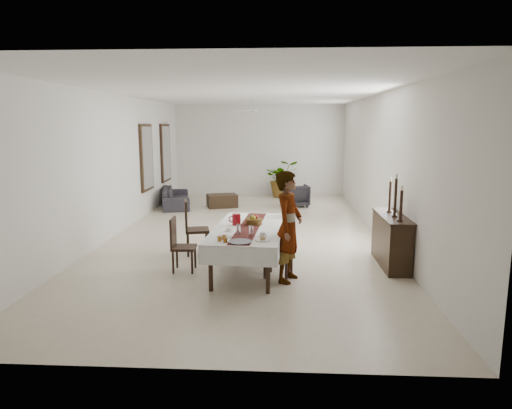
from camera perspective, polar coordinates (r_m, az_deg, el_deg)
The scene contains 87 objects.
floor at distance 10.66m, azimuth -1.17°, elevation -3.65°, with size 6.00×12.00×0.00m, color beige.
ceiling at distance 10.39m, azimuth -1.24°, elevation 13.78°, with size 6.00×12.00×0.02m, color white.
wall_back at distance 16.38m, azimuth 0.41°, elevation 6.80°, with size 6.00×0.02×3.20m, color silver.
wall_front at distance 4.50m, azimuth -7.06°, elevation -1.83°, with size 6.00×0.02×3.20m, color silver.
wall_left at distance 11.05m, azimuth -16.98°, elevation 4.81°, with size 0.02×12.00×3.20m, color silver.
wall_right at distance 10.60m, azimuth 15.23°, elevation 4.70°, with size 0.02×12.00×3.20m, color silver.
dining_table_top at distance 7.92m, azimuth -0.85°, elevation -3.10°, with size 0.99×2.39×0.05m, color black.
table_leg_fl at distance 7.02m, azimuth -5.68°, elevation -8.04°, with size 0.07×0.07×0.70m, color black.
table_leg_fr at distance 6.89m, azimuth 1.51°, elevation -8.35°, with size 0.07×0.07×0.70m, color black.
table_leg_bl at distance 9.16m, azimuth -2.60°, elevation -3.70°, with size 0.07×0.07×0.70m, color black.
table_leg_br at distance 9.06m, azimuth 2.88°, elevation -3.85°, with size 0.07×0.07×0.70m, color black.
tablecloth_top at distance 7.92m, azimuth -0.85°, elevation -2.89°, with size 1.17×2.56×0.01m, color white.
tablecloth_drape_left at distance 8.05m, azimuth -4.96°, elevation -3.77°, with size 0.01×2.56×0.30m, color white.
tablecloth_drape_right at distance 7.89m, azimuth 3.35°, elevation -4.02°, with size 0.01×2.56×0.30m, color silver.
tablecloth_drape_near at distance 6.73m, azimuth -2.33°, elevation -6.50°, with size 1.17×0.01×0.30m, color silver.
tablecloth_drape_far at distance 9.18m, azimuth 0.23°, elevation -2.00°, with size 1.17×0.01×0.30m, color white.
table_runner at distance 7.91m, azimuth -0.85°, elevation -2.83°, with size 0.35×2.49×0.00m, color maroon.
red_pitcher at distance 8.07m, azimuth -2.46°, elevation -1.88°, with size 0.15×0.15×0.20m, color maroon.
pitcher_handle at distance 8.09m, azimuth -3.05°, elevation -1.86°, with size 0.12×0.12×0.02m, color maroon.
wine_glass_near at distance 7.26m, azimuth -0.61°, elevation -3.35°, with size 0.07×0.07×0.17m, color silver.
wine_glass_mid at distance 7.38m, azimuth -2.19°, elevation -3.12°, with size 0.07×0.07×0.17m, color white.
teacup_right at distance 7.30m, azimuth 0.84°, elevation -3.72°, with size 0.09×0.09×0.06m, color silver.
saucer_right at distance 7.30m, azimuth 0.84°, elevation -3.90°, with size 0.15×0.15×0.01m, color white.
teacup_left at distance 7.62m, azimuth -3.43°, elevation -3.14°, with size 0.09×0.09×0.06m, color white.
saucer_left at distance 7.62m, azimuth -3.43°, elevation -3.32°, with size 0.15×0.15×0.01m, color white.
plate_near_right at distance 7.01m, azimuth 0.82°, elevation -4.48°, with size 0.24×0.24×0.01m, color white.
bread_near_right at distance 7.00m, azimuth 0.82°, elevation -4.26°, with size 0.09×0.09×0.09m, color tan.
plate_near_left at distance 7.24m, azimuth -4.00°, elevation -4.02°, with size 0.24×0.24×0.01m, color silver.
plate_far_left at distance 8.49m, azimuth -2.48°, elevation -1.92°, with size 0.24×0.24×0.01m, color white.
serving_tray at distance 6.91m, azimuth -2.03°, elevation -4.68°, with size 0.36×0.36×0.02m, color #3D3D42.
jam_jar_a at distance 6.91m, azimuth -3.86°, elevation -4.46°, with size 0.06×0.06×0.07m, color brown.
jam_jar_b at distance 6.99m, azimuth -4.58°, elevation -4.31°, with size 0.06×0.06×0.07m, color #8E5614.
jam_jar_c at distance 7.07m, azimuth -4.02°, elevation -4.12°, with size 0.06×0.06×0.07m, color #8A5014.
fruit_basket at distance 8.14m, azimuth -0.27°, elevation -2.13°, with size 0.30×0.30×0.10m, color brown.
fruit_red at distance 8.14m, azimuth -0.04°, elevation -1.59°, with size 0.09×0.09×0.09m, color maroon.
fruit_green at distance 8.16m, azimuth -0.52°, elevation -1.57°, with size 0.08×0.08×0.08m, color #517122.
fruit_yellow at distance 8.07m, azimuth -0.31°, elevation -1.69°, with size 0.08×0.08×0.08m, color gold.
chair_right_near_seat at distance 7.61m, azimuth 2.83°, elevation -5.63°, with size 0.45×0.45×0.05m, color black.
chair_right_near_leg_fl at distance 7.47m, azimuth 3.81°, elevation -7.92°, with size 0.04×0.04×0.44m, color black.
chair_right_near_leg_fr at distance 7.81m, azimuth 4.47°, elevation -7.13°, with size 0.04×0.04×0.44m, color black.
chair_right_near_leg_bl at distance 7.56m, azimuth 1.10°, elevation -7.68°, with size 0.04×0.04×0.44m, color black.
chair_right_near_leg_br at distance 7.90m, azimuth 1.86°, elevation -6.91°, with size 0.04×0.04×0.44m, color black.
chair_right_near_back at distance 7.49m, azimuth 4.35°, elevation -3.50°, with size 0.45×0.04×0.57m, color black.
chair_right_far_seat at distance 8.96m, azimuth 2.41°, elevation -3.31°, with size 0.44×0.44×0.05m, color black.
chair_right_far_leg_fl at distance 8.82m, azimuth 3.39°, elevation -5.14°, with size 0.04×0.04×0.43m, color black.
chair_right_far_leg_fr at distance 9.16m, azimuth 3.66°, elevation -4.56°, with size 0.04×0.04×0.43m, color black.
chair_right_far_leg_bl at distance 8.87m, azimuth 1.10°, elevation -5.04°, with size 0.04×0.04×0.43m, color black.
chair_right_far_leg_br at distance 9.21m, azimuth 1.46°, elevation -4.47°, with size 0.04×0.04×0.43m, color black.
chair_right_far_back at distance 8.87m, azimuth 3.69°, elevation -1.50°, with size 0.44×0.04×0.55m, color black.
chair_left_near_seat at distance 8.00m, azimuth -8.99°, elevation -5.35°, with size 0.40×0.40×0.05m, color black.
chair_left_near_leg_fl at distance 8.25m, azimuth -9.85°, elevation -6.49°, with size 0.04×0.04×0.39m, color black.
chair_left_near_leg_fr at distance 7.94m, azimuth -10.33°, elevation -7.15°, with size 0.04×0.04×0.39m, color black.
chair_left_near_leg_bl at distance 8.19m, azimuth -7.61°, elevation -6.55°, with size 0.04×0.04×0.39m, color black.
chair_left_near_leg_br at distance 7.88m, azimuth -8.00°, elevation -7.22°, with size 0.04×0.04×0.39m, color black.
chair_left_near_back at distance 7.97m, azimuth -10.32°, elevation -3.44°, with size 0.40×0.04×0.51m, color black.
chair_left_far_seat at distance 9.00m, azimuth -7.37°, elevation -3.20°, with size 0.45×0.45×0.05m, color black.
chair_left_far_leg_fl at distance 9.23m, azimuth -8.54°, elevation -4.49°, with size 0.05×0.05×0.45m, color black.
chair_left_far_leg_fr at distance 8.87m, azimuth -8.49°, elevation -5.08°, with size 0.05×0.05×0.45m, color black.
chair_left_far_leg_bl at distance 9.24m, azimuth -6.23°, elevation -4.41°, with size 0.05×0.05×0.45m, color black.
chair_left_far_leg_br at distance 8.89m, azimuth -6.09°, elevation -5.00°, with size 0.05×0.05×0.45m, color black.
chair_left_far_back at distance 8.93m, azimuth -8.74°, elevation -1.30°, with size 0.45×0.04×0.58m, color black.
woman at distance 7.33m, azimuth 4.06°, elevation -2.79°, with size 0.65×0.43×1.79m, color gray.
sideboard_body at distance 8.58m, azimuth 16.52°, elevation -4.40°, with size 0.40×1.48×0.89m, color black.
sideboard_top at distance 8.48m, azimuth 16.68°, elevation -1.38°, with size 0.44×1.54×0.03m, color black.
candlestick_near_base at distance 7.95m, azimuth 17.59°, elevation -1.94°, with size 0.10×0.10×0.03m, color black.
candlestick_near_shaft at distance 7.91m, azimuth 17.69°, elevation -0.08°, with size 0.05×0.05×0.49m, color black.
candlestick_near_candle at distance 7.86m, azimuth 17.80°, elevation 1.98°, with size 0.04×0.04×0.08m, color beige.
candlestick_mid_base at distance 8.33m, azimuth 16.92°, elevation -1.38°, with size 0.10×0.10×0.03m, color black.
candlestick_mid_shaft at distance 8.27m, azimuth 17.04°, elevation 0.90°, with size 0.05×0.05×0.64m, color black.
candlestick_mid_candle at distance 8.23m, azimuth 17.17°, elevation 3.39°, with size 0.04×0.04×0.08m, color beige.
candlestick_far_base at distance 8.71m, azimuth 16.32°, elevation -0.87°, with size 0.10×0.10×0.03m, color black.
candlestick_far_shaft at distance 8.66m, azimuth 16.41°, elevation 0.99°, with size 0.05×0.05×0.54m, color black.
candlestick_far_candle at distance 8.62m, azimuth 16.51°, elevation 3.04°, with size 0.04×0.04×0.08m, color white.
sofa at distance 14.31m, azimuth -9.98°, elevation 0.91°, with size 2.01×0.79×0.59m, color #2C292F.
armchair at distance 14.18m, azimuth 5.04°, elevation 1.13°, with size 0.72×0.75×0.68m, color #242226.
coffee_table at distance 14.03m, azimuth -4.26°, elevation 0.47°, with size 0.89×0.59×0.40m, color black.
potted_plant at distance 15.97m, azimuth 3.32°, elevation 3.26°, with size 1.16×1.01×1.29m, color #2C6227.
mirror_frame_near at distance 13.11m, azimuth -13.52°, elevation 5.72°, with size 0.06×1.05×1.85m, color black.
mirror_glass_near at distance 13.10m, azimuth -13.37°, elevation 5.73°, with size 0.01×0.90×1.70m, color white.
mirror_frame_far at distance 15.13m, azimuth -11.25°, elevation 6.34°, with size 0.06×1.05×1.85m, color black.
mirror_glass_far at distance 15.13m, azimuth -11.12°, elevation 6.35°, with size 0.01×0.90×1.70m, color silver.
fan_rod at distance 13.37m, azimuth -0.22°, elevation 12.51°, with size 0.04×0.04×0.20m, color silver.
fan_hub at distance 13.36m, azimuth -0.22°, elevation 11.65°, with size 0.16×0.16×0.08m, color silver.
fan_blade_n at distance 13.71m, azimuth -0.13°, elevation 11.61°, with size 0.10×0.55×0.01m, color silver.
fan_blade_s at distance 13.01m, azimuth -0.32°, elevation 11.69°, with size 0.10×0.55×0.01m, color silver.
fan_blade_e at distance 13.35m, azimuth 1.31°, elevation 11.65°, with size 0.55×0.10×0.01m, color silver.
fan_blade_w at distance 13.39m, azimuth -1.75°, elevation 11.64°, with size 0.55×0.10×0.01m, color white.
Camera 1 is at (0.80, -10.33, 2.52)m, focal length 32.00 mm.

